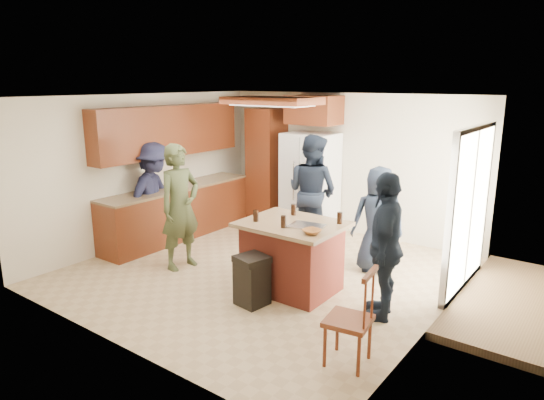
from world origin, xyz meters
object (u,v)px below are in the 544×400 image
Objects in this scene: person_behind_right at (378,219)px; spindle_chair at (350,321)px; person_side_right at (385,246)px; person_front_left at (180,207)px; person_behind_left at (312,192)px; person_counter at (154,196)px; kitchen_island at (292,256)px; refrigerator at (310,183)px; trash_bin at (252,280)px.

person_behind_right reaches higher than spindle_chair.
spindle_chair is (0.16, -1.12, -0.41)m from person_side_right.
person_behind_left is (1.05, 1.93, 0.02)m from person_front_left.
person_front_left is at bearing 65.85° from person_behind_left.
person_front_left is at bearing 0.41° from person_behind_right.
person_behind_left is 2.59m from person_counter.
person_behind_right is 1.21× the size of kitchen_island.
spindle_chair is at bearing -98.55° from person_front_left.
refrigerator is (0.55, 2.67, -0.02)m from person_front_left.
refrigerator is 1.41× the size of kitchen_island.
trash_bin is at bearing 164.16° from spindle_chair.
person_counter is (-1.03, 0.39, -0.05)m from person_front_left.
person_front_left is 1.77m from trash_bin.
person_side_right is 1.67m from trash_bin.
person_front_left is 1.02× the size of refrigerator.
person_behind_right is at bearing 108.94° from spindle_chair.
person_behind_right is at bearing -50.66° from person_front_left.
person_counter reaches higher than kitchen_island.
trash_bin is (0.57, -2.29, -0.62)m from person_behind_left.
person_front_left is 1.10m from person_counter.
person_behind_right is at bearing -169.29° from person_side_right.
person_front_left is at bearing -170.70° from kitchen_island.
person_side_right is 2.75× the size of trash_bin.
person_side_right is at bearing 145.35° from person_behind_left.
person_front_left reaches higher than person_counter.
person_counter is 2.78m from refrigerator.
person_behind_left is 1.04× the size of refrigerator.
trash_bin is at bearing -122.21° from person_counter.
person_behind_left is at bearing -22.97° from person_front_left.
kitchen_island is at bearing -108.48° from person_counter.
refrigerator is at bearing -51.18° from person_counter.
trash_bin is 1.65m from spindle_chair.
trash_bin is (2.65, -0.75, -0.55)m from person_counter.
person_front_left reaches higher than person_behind_right.
person_side_right is at bearing -78.56° from person_front_left.
person_behind_right is at bearing -30.55° from refrigerator.
person_side_right is 0.96× the size of refrigerator.
person_counter is 2.77× the size of trash_bin.
person_front_left is 2.73m from refrigerator.
person_side_right reaches higher than trash_bin.
person_front_left is 1.85× the size of spindle_chair.
person_behind_left is 1.38m from person_behind_right.
person_behind_left is 3.52m from spindle_chair.
trash_bin is (-0.76, -1.95, -0.45)m from person_behind_right.
refrigerator is at bearing -150.19° from person_side_right.
trash_bin is at bearing 35.40° from person_behind_right.
person_behind_right is (2.38, 1.59, -0.15)m from person_front_left.
trash_bin is at bearing -81.59° from person_side_right.
kitchen_island is at bearing 31.68° from person_behind_right.
spindle_chair is at bearing -37.55° from kitchen_island.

